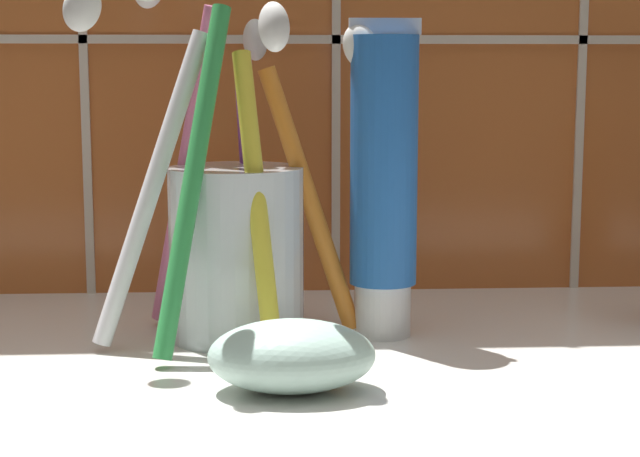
% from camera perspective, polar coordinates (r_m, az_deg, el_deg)
% --- Properties ---
extents(sink_counter, '(0.58, 0.34, 0.02)m').
position_cam_1_polar(sink_counter, '(0.49, 0.47, -8.49)').
color(sink_counter, silver).
rests_on(sink_counter, ground).
extents(toothbrush_cup, '(0.15, 0.13, 0.19)m').
position_cam_1_polar(toothbrush_cup, '(0.53, -4.66, -0.06)').
color(toothbrush_cup, silver).
rests_on(toothbrush_cup, sink_counter).
extents(toothpaste_tube, '(0.04, 0.03, 0.16)m').
position_cam_1_polar(toothpaste_tube, '(0.53, 3.41, 2.57)').
color(toothpaste_tube, white).
rests_on(toothpaste_tube, sink_counter).
extents(soap_bar, '(0.07, 0.05, 0.03)m').
position_cam_1_polar(soap_bar, '(0.45, -1.52, -6.81)').
color(soap_bar, silver).
rests_on(soap_bar, sink_counter).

